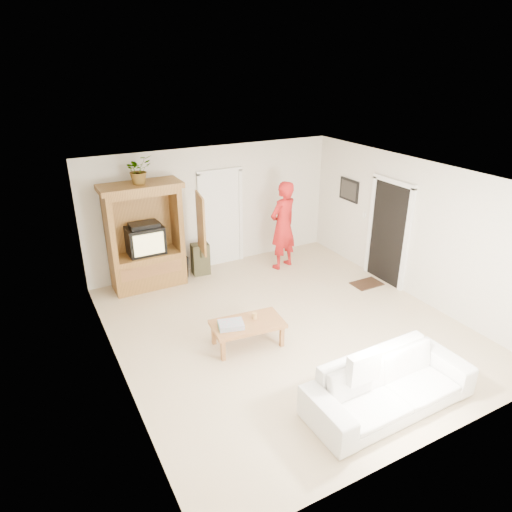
{
  "coord_description": "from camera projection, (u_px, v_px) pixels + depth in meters",
  "views": [
    {
      "loc": [
        -3.6,
        -5.63,
        4.22
      ],
      "look_at": [
        -0.26,
        0.6,
        1.15
      ],
      "focal_mm": 32.0,
      "sensor_mm": 36.0,
      "label": 1
    }
  ],
  "objects": [
    {
      "name": "backpack_olive",
      "position": [
        200.0,
        259.0,
        9.6
      ],
      "size": [
        0.38,
        0.3,
        0.68
      ],
      "primitive_type": null,
      "rotation": [
        0.0,
        0.0,
        -0.1
      ],
      "color": "#47442B",
      "rests_on": "floor"
    },
    {
      "name": "wall_back",
      "position": [
        214.0,
        208.0,
        9.7
      ],
      "size": [
        5.5,
        0.0,
        5.5
      ],
      "primitive_type": "plane",
      "rotation": [
        1.57,
        0.0,
        0.0
      ],
      "color": "silver",
      "rests_on": "floor"
    },
    {
      "name": "coffee_table",
      "position": [
        248.0,
        325.0,
        7.17
      ],
      "size": [
        1.18,
        0.73,
        0.42
      ],
      "rotation": [
        0.0,
        0.0,
        -0.1
      ],
      "color": "#A36438",
      "rests_on": "floor"
    },
    {
      "name": "floor",
      "position": [
        286.0,
        327.0,
        7.8
      ],
      "size": [
        6.0,
        6.0,
        0.0
      ],
      "primitive_type": "plane",
      "color": "tan",
      "rests_on": "ground"
    },
    {
      "name": "sofa",
      "position": [
        390.0,
        385.0,
        5.9
      ],
      "size": [
        2.3,
        0.93,
        0.67
      ],
      "primitive_type": "imported",
      "rotation": [
        0.0,
        0.0,
        0.01
      ],
      "color": "silver",
      "rests_on": "floor"
    },
    {
      "name": "doorway_right",
      "position": [
        388.0,
        234.0,
        9.05
      ],
      "size": [
        0.05,
        0.9,
        2.04
      ],
      "primitive_type": "cube",
      "color": "black",
      "rests_on": "floor"
    },
    {
      "name": "wall_front",
      "position": [
        437.0,
        357.0,
        4.85
      ],
      "size": [
        5.5,
        0.0,
        5.5
      ],
      "primitive_type": "plane",
      "rotation": [
        -1.57,
        0.0,
        0.0
      ],
      "color": "silver",
      "rests_on": "floor"
    },
    {
      "name": "framed_picture",
      "position": [
        349.0,
        190.0,
        9.88
      ],
      "size": [
        0.03,
        0.6,
        0.48
      ],
      "primitive_type": "cube",
      "color": "black",
      "rests_on": "wall_right"
    },
    {
      "name": "wall_left",
      "position": [
        113.0,
        297.0,
        6.09
      ],
      "size": [
        0.0,
        6.0,
        6.0
      ],
      "primitive_type": "plane",
      "rotation": [
        1.57,
        0.0,
        1.57
      ],
      "color": "silver",
      "rests_on": "floor"
    },
    {
      "name": "armoire",
      "position": [
        147.0,
        243.0,
        8.9
      ],
      "size": [
        1.82,
        1.14,
        2.1
      ],
      "color": "olive",
      "rests_on": "floor"
    },
    {
      "name": "door_back",
      "position": [
        221.0,
        220.0,
        9.85
      ],
      "size": [
        0.85,
        0.05,
        2.04
      ],
      "primitive_type": "cube",
      "color": "white",
      "rests_on": "floor"
    },
    {
      "name": "plant",
      "position": [
        138.0,
        170.0,
        8.29
      ],
      "size": [
        0.58,
        0.54,
        0.52
      ],
      "primitive_type": "imported",
      "rotation": [
        0.0,
        0.0,
        0.35
      ],
      "color": "#4C7238",
      "rests_on": "armoire"
    },
    {
      "name": "man",
      "position": [
        283.0,
        225.0,
        9.69
      ],
      "size": [
        0.8,
        0.64,
        1.92
      ],
      "primitive_type": "imported",
      "rotation": [
        0.0,
        0.0,
        3.44
      ],
      "color": "#AE1718",
      "rests_on": "floor"
    },
    {
      "name": "ceiling",
      "position": [
        291.0,
        177.0,
        6.76
      ],
      "size": [
        6.0,
        6.0,
        0.0
      ],
      "primitive_type": "plane",
      "rotation": [
        3.14,
        0.0,
        0.0
      ],
      "color": "white",
      "rests_on": "floor"
    },
    {
      "name": "candle",
      "position": [
        255.0,
        316.0,
        7.24
      ],
      "size": [
        0.08,
        0.08,
        0.1
      ],
      "primitive_type": "cylinder",
      "color": "tan",
      "rests_on": "coffee_table"
    },
    {
      "name": "wall_right",
      "position": [
        414.0,
        229.0,
        8.47
      ],
      "size": [
        0.0,
        6.0,
        6.0
      ],
      "primitive_type": "plane",
      "rotation": [
        1.57,
        0.0,
        -1.57
      ],
      "color": "silver",
      "rests_on": "floor"
    },
    {
      "name": "towel",
      "position": [
        231.0,
        325.0,
        7.01
      ],
      "size": [
        0.44,
        0.37,
        0.08
      ],
      "primitive_type": "cube",
      "rotation": [
        0.0,
        0.0,
        -0.27
      ],
      "color": "#DF4A83",
      "rests_on": "coffee_table"
    },
    {
      "name": "backpack_black",
      "position": [
        178.0,
        268.0,
        9.44
      ],
      "size": [
        0.41,
        0.26,
        0.48
      ],
      "primitive_type": null,
      "rotation": [
        0.0,
        0.0,
        0.09
      ],
      "color": "black",
      "rests_on": "floor"
    },
    {
      "name": "doormat",
      "position": [
        367.0,
        284.0,
        9.27
      ],
      "size": [
        0.6,
        0.4,
        0.02
      ],
      "primitive_type": "cube",
      "color": "#382316",
      "rests_on": "floor"
    }
  ]
}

